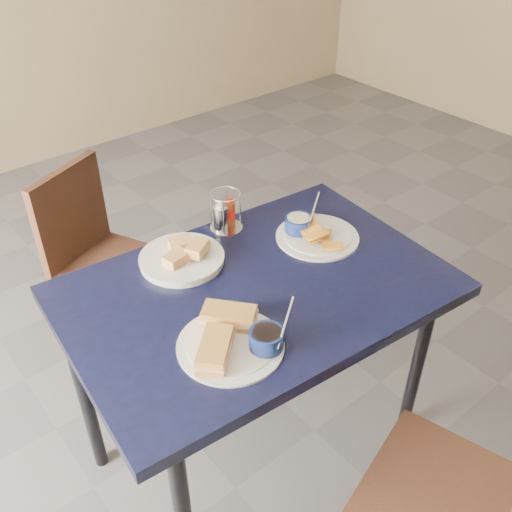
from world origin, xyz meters
TOP-DOWN VIEW (x-y plane):
  - ground at (0.00, 0.00)m, footprint 6.00×6.00m
  - dining_table at (-0.20, -0.22)m, footprint 1.16×0.83m
  - chair_near at (-0.13, -0.96)m, footprint 0.49×0.49m
  - chair_far at (-0.30, 0.68)m, footprint 0.49×0.49m
  - sandwich_plate at (-0.40, -0.37)m, footprint 0.30×0.28m
  - plantain_plate at (0.09, -0.13)m, footprint 0.27×0.27m
  - bread_basket at (-0.31, 0.01)m, footprint 0.26×0.26m
  - condiment_caddy at (-0.09, 0.08)m, footprint 0.11×0.11m

SIDE VIEW (x-z plane):
  - ground at x=0.00m, z-range 0.00..0.00m
  - chair_far at x=-0.30m, z-range 0.06..0.85m
  - chair_near at x=-0.13m, z-range 0.06..0.92m
  - dining_table at x=-0.20m, z-range 0.30..1.05m
  - bread_basket at x=-0.31m, z-range 0.73..0.80m
  - plantain_plate at x=0.09m, z-range 0.71..0.83m
  - sandwich_plate at x=-0.40m, z-range 0.71..0.83m
  - condiment_caddy at x=-0.09m, z-range 0.74..0.87m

